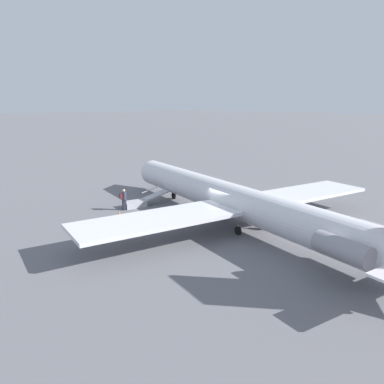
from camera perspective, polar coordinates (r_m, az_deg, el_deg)
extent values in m
plane|color=slate|center=(27.60, 5.47, -4.62)|extent=(600.00, 600.00, 0.00)
cylinder|color=silver|center=(27.10, 5.55, -0.99)|extent=(24.61, 8.62, 2.33)
cone|color=silver|center=(38.61, -6.94, 3.32)|extent=(3.06, 2.86, 2.28)
cube|color=silver|center=(22.85, -5.36, -4.19)|extent=(6.28, 11.04, 0.23)
cube|color=silver|center=(30.54, 16.53, -0.17)|extent=(6.28, 11.04, 0.23)
cylinder|color=gray|center=(18.75, 21.94, -8.03)|extent=(2.97, 1.73, 1.05)
cylinder|color=gray|center=(21.38, 27.18, -5.95)|extent=(2.97, 1.73, 1.05)
cylinder|color=black|center=(34.02, -2.81, -0.59)|extent=(0.59, 0.29, 0.58)
cylinder|color=gray|center=(33.93, -2.82, 0.03)|extent=(0.10, 0.10, 0.18)
cylinder|color=black|center=(25.05, 7.03, -5.87)|extent=(0.59, 0.29, 0.58)
cylinder|color=gray|center=(24.93, 7.06, -5.05)|extent=(0.10, 0.10, 0.18)
cylinder|color=black|center=(26.36, 10.59, -5.01)|extent=(0.59, 0.29, 0.58)
cylinder|color=gray|center=(26.24, 10.63, -4.23)|extent=(0.10, 0.10, 0.18)
cube|color=#B2B2B7|center=(31.73, -8.75, -1.83)|extent=(1.52, 2.02, 0.50)
cube|color=#B2B2B7|center=(32.41, -5.54, -0.46)|extent=(1.44, 2.39, 0.66)
cube|color=#B2B2B7|center=(32.69, -5.91, 0.55)|extent=(0.63, 2.16, 0.61)
cube|color=#23232D|center=(30.96, -10.26, -1.95)|extent=(0.27, 0.32, 0.85)
cylinder|color=#33384C|center=(30.77, -10.32, -0.60)|extent=(0.36, 0.36, 0.65)
sphere|color=beige|center=(30.67, -10.36, 0.21)|extent=(0.24, 0.24, 0.24)
cube|color=#592323|center=(30.67, -10.79, -0.61)|extent=(0.32, 0.25, 0.44)
cube|color=black|center=(28.84, -11.00, -3.98)|extent=(0.55, 0.55, 0.03)
cone|color=orange|center=(28.75, -11.02, -3.43)|extent=(0.43, 0.43, 0.61)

